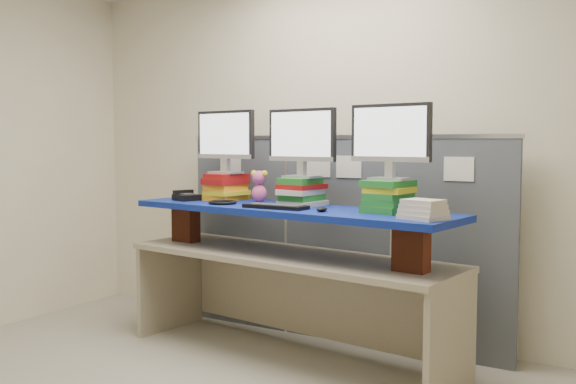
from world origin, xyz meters
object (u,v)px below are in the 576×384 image
Objects in this scene: blue_board at (288,210)px; desk_phone at (186,197)px; monitor_center at (302,139)px; monitor_right at (390,137)px; keyboard at (276,206)px; monitor_left at (225,138)px; desk at (288,275)px.

desk_phone is at bearing -175.35° from blue_board.
monitor_right is at bearing -0.00° from monitor_center.
desk_phone is (-0.89, 0.17, 0.01)m from keyboard.
monitor_center reaches higher than blue_board.
keyboard is (-0.01, -0.13, 0.04)m from blue_board.
monitor_center is at bearing 0.00° from monitor_left.
blue_board is 0.85m from monitor_left.
keyboard is (0.65, -0.34, -0.45)m from monitor_left.
blue_board is 4.42× the size of monitor_left.
monitor_center is at bearing 79.07° from keyboard.
keyboard is at bearing -160.07° from monitor_right.
monitor_right is (0.71, 0.03, 0.49)m from blue_board.
monitor_center reaches higher than keyboard.
monitor_right reaches higher than desk_phone.
monitor_left reaches higher than keyboard.
keyboard is at bearing -88.85° from desk.
desk_phone is at bearing -173.19° from monitor_right.
keyboard is 2.01× the size of desk_phone.
blue_board is 4.42× the size of monitor_right.
blue_board is at bearing 85.47° from keyboard.
blue_board is (-0.00, 0.00, 0.44)m from desk.
monitor_left and monitor_right have the same top height.
desk is 5.55× the size of keyboard.
monitor_left is at bearing 153.98° from keyboard.
keyboard is at bearing -88.85° from blue_board.
monitor_left is 1.00× the size of monitor_right.
desk is at bearing 17.29° from desk_phone.
desk is 11.16× the size of desk_phone.
monitor_left is at bearing 53.29° from desk_phone.
desk_phone reaches higher than keyboard.
desk is 4.56× the size of monitor_right.
monitor_right reaches higher than blue_board.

